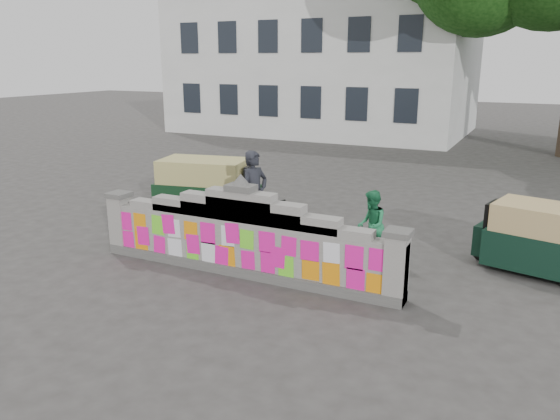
{
  "coord_description": "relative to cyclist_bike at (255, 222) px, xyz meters",
  "views": [
    {
      "loc": [
        5.06,
        -8.64,
        4.06
      ],
      "look_at": [
        0.33,
        1.0,
        1.1
      ],
      "focal_mm": 35.0,
      "sensor_mm": 36.0,
      "label": 1
    }
  ],
  "objects": [
    {
      "name": "rickshaw_right",
      "position": [
        5.82,
        1.01,
        0.15
      ],
      "size": [
        2.57,
        1.61,
        1.38
      ],
      "rotation": [
        0.0,
        0.0,
        2.91
      ],
      "color": "black",
      "rests_on": "ground"
    },
    {
      "name": "ground",
      "position": [
        0.59,
        -1.6,
        -0.57
      ],
      "size": [
        100.0,
        100.0,
        0.0
      ],
      "primitive_type": "plane",
      "color": "#383533",
      "rests_on": "ground"
    },
    {
      "name": "building",
      "position": [
        -6.41,
        20.38,
        3.45
      ],
      "size": [
        16.0,
        10.0,
        8.9
      ],
      "color": "silver",
      "rests_on": "ground"
    },
    {
      "name": "parapet_wall",
      "position": [
        0.59,
        -1.61,
        0.18
      ],
      "size": [
        6.48,
        0.44,
        2.01
      ],
      "color": "#4C4C49",
      "rests_on": "ground"
    },
    {
      "name": "pedestrian",
      "position": [
        2.57,
        0.35,
        0.17
      ],
      "size": [
        0.76,
        0.86,
        1.47
      ],
      "primitive_type": "imported",
      "rotation": [
        0.0,
        0.0,
        -1.24
      ],
      "color": "#227F4B",
      "rests_on": "ground"
    },
    {
      "name": "rickshaw_left",
      "position": [
        -2.27,
        1.51,
        0.24
      ],
      "size": [
        2.9,
        1.75,
        1.56
      ],
      "rotation": [
        0.0,
        0.0,
        0.2
      ],
      "color": "black",
      "rests_on": "ground"
    },
    {
      "name": "cyclist_rider",
      "position": [
        -0.0,
        -0.0,
        0.39
      ],
      "size": [
        0.66,
        0.81,
        1.92
      ],
      "primitive_type": "imported",
      "rotation": [
        0.0,
        0.0,
        1.25
      ],
      "color": "#21232A",
      "rests_on": "ground"
    },
    {
      "name": "cyclist_bike",
      "position": [
        0.0,
        0.0,
        0.0
      ],
      "size": [
        2.28,
        1.4,
        1.13
      ],
      "primitive_type": "imported",
      "rotation": [
        0.0,
        0.0,
        1.25
      ],
      "color": "black",
      "rests_on": "ground"
    }
  ]
}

